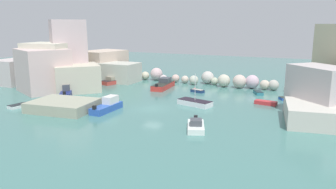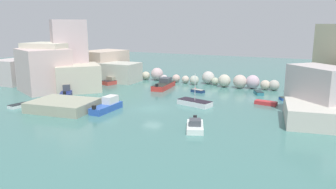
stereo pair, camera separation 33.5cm
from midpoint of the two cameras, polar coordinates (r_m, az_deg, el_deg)
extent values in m
plane|color=#447973|center=(46.14, -2.92, -2.43)|extent=(160.00, 160.00, 0.00)
cube|color=beige|center=(73.17, -11.13, 5.15)|extent=(7.96, 9.73, 5.94)
cube|color=beige|center=(67.88, -8.69, 3.82)|extent=(7.82, 5.52, 3.86)
cube|color=#BFB1B0|center=(71.33, -25.11, 3.59)|extent=(5.89, 7.30, 4.81)
cube|color=beige|center=(61.32, -20.94, 3.95)|extent=(10.81, 10.20, 7.40)
cube|color=beige|center=(70.51, -16.32, 6.07)|extent=(7.50, 7.51, 9.45)
cube|color=beige|center=(63.75, -16.94, 6.74)|extent=(8.11, 8.14, 12.34)
cube|color=beige|center=(60.03, -15.64, 2.81)|extent=(10.19, 10.20, 4.64)
cube|color=beige|center=(63.21, -20.04, 4.65)|extent=(8.38, 6.41, 8.29)
cube|color=beige|center=(66.66, -16.68, 6.01)|extent=(8.77, 8.30, 10.10)
cube|color=beige|center=(42.52, 23.72, -3.12)|extent=(7.40, 8.59, 2.31)
cube|color=#BFB4B4|center=(45.50, 24.56, 0.44)|extent=(8.60, 8.51, 6.45)
sphere|color=#B1AFBE|center=(72.48, -8.59, 3.92)|extent=(2.78, 2.78, 2.78)
sphere|color=beige|center=(71.25, -6.68, 3.35)|extent=(1.61, 1.61, 1.61)
sphere|color=#B7B8A3|center=(70.81, -5.67, 3.70)|extent=(2.53, 2.53, 2.53)
sphere|color=beige|center=(69.86, -4.10, 3.28)|extent=(1.73, 1.73, 1.73)
sphere|color=beige|center=(69.24, -2.15, 3.58)|extent=(2.58, 2.58, 2.58)
sphere|color=beige|center=(66.79, -0.91, 2.79)|extent=(1.48, 1.48, 1.48)
sphere|color=beige|center=(66.71, 1.19, 2.82)|extent=(1.58, 1.58, 1.58)
sphere|color=beige|center=(65.70, 2.80, 2.63)|extent=(1.50, 1.50, 1.50)
sphere|color=#B8BEAD|center=(64.11, 4.33, 2.51)|extent=(1.80, 1.80, 1.80)
sphere|color=beige|center=(65.35, 6.74, 2.94)|extent=(2.47, 2.47, 2.47)
sphere|color=#B2BAA0|center=(64.32, 7.92, 2.30)|extent=(1.44, 1.44, 1.44)
sphere|color=beige|center=(62.52, 9.48, 2.39)|extent=(2.36, 2.36, 2.36)
sphere|color=beige|center=(61.90, 12.11, 2.24)|extent=(2.47, 2.47, 2.47)
sphere|color=#C8ACBD|center=(62.06, 14.22, 2.16)|extent=(2.47, 2.47, 2.47)
sphere|color=beige|center=(61.51, 16.24, 1.62)|extent=(1.76, 1.76, 1.76)
sphere|color=#B7B2A8|center=(61.38, 17.66, 1.57)|extent=(1.87, 1.87, 1.87)
sphere|color=#B7C2B9|center=(60.97, 19.83, 1.04)|extent=(1.22, 1.22, 1.22)
cube|color=#9B9D87|center=(47.14, -17.85, -1.83)|extent=(9.11, 7.36, 1.38)
sphere|color=red|center=(58.83, 4.48, 0.97)|extent=(0.45, 0.45, 0.45)
cube|color=navy|center=(57.09, 4.96, 0.60)|extent=(2.51, 1.57, 0.42)
cube|color=#282D37|center=(57.04, 4.96, 0.83)|extent=(2.46, 1.54, 0.06)
cube|color=#ADA89E|center=(57.04, 4.96, 0.84)|extent=(2.14, 1.34, 0.08)
cube|color=teal|center=(57.34, 15.20, 0.29)|extent=(2.08, 2.73, 0.47)
cube|color=#1D2E33|center=(57.29, 15.21, 0.55)|extent=(2.03, 2.67, 0.06)
cube|color=blue|center=(54.56, 19.86, -0.65)|extent=(2.80, 2.45, 0.39)
cube|color=#2C322C|center=(54.52, 19.88, -0.42)|extent=(2.74, 2.40, 0.06)
cube|color=navy|center=(56.16, -17.38, 0.10)|extent=(4.33, 5.06, 0.83)
cube|color=#3F444C|center=(56.76, -17.35, 1.17)|extent=(1.71, 1.76, 1.00)
cube|color=black|center=(53.72, -17.69, 0.28)|extent=(0.57, 0.55, 0.50)
cube|color=#2B55B3|center=(45.38, -10.82, -2.31)|extent=(1.78, 5.57, 0.87)
cube|color=silver|center=(45.98, -10.12, -0.88)|extent=(1.39, 2.17, 1.02)
cube|color=black|center=(43.17, -12.85, -2.20)|extent=(0.44, 0.37, 0.50)
cube|color=red|center=(60.29, -1.00, 1.49)|extent=(2.84, 7.04, 0.91)
cube|color=#2A2E27|center=(60.20, -1.00, 1.95)|extent=(2.79, 6.90, 0.06)
cube|color=#3F444C|center=(61.08, -0.65, 2.51)|extent=(1.95, 2.42, 0.92)
cube|color=black|center=(57.15, -2.17, 1.61)|extent=(0.47, 0.40, 0.50)
cube|color=red|center=(50.26, 16.37, -1.38)|extent=(3.24, 1.62, 0.55)
cube|color=white|center=(51.25, -24.61, -1.82)|extent=(1.76, 2.95, 0.42)
cube|color=#1F2529|center=(51.19, -24.63, -1.56)|extent=(1.73, 2.89, 0.06)
cube|color=silver|center=(37.08, 4.58, -5.61)|extent=(3.17, 4.46, 0.62)
cube|color=#3F444C|center=(36.67, 4.60, -4.79)|extent=(1.74, 1.84, 0.64)
cube|color=black|center=(38.73, 4.57, -3.97)|extent=(0.54, 0.49, 0.50)
cube|color=white|center=(47.86, 4.47, -1.46)|extent=(5.37, 3.23, 0.73)
cube|color=black|center=(47.77, 4.47, -1.00)|extent=(5.26, 3.17, 0.06)
cylinder|color=silver|center=(47.37, 4.51, 1.27)|extent=(0.10, 0.10, 3.92)
cube|color=#BD3E37|center=(66.30, -9.45, 2.22)|extent=(3.58, 5.92, 0.72)
cube|color=#292225|center=(66.23, -9.46, 2.56)|extent=(3.50, 5.80, 0.06)
cube|color=#9E937F|center=(65.77, -9.89, 2.78)|extent=(2.03, 1.96, 0.75)
cube|color=black|center=(67.90, -7.80, 3.03)|extent=(0.52, 0.46, 0.50)
camera|label=1|loc=(0.17, -90.19, -0.04)|focal=35.21mm
camera|label=2|loc=(0.17, 89.81, 0.04)|focal=35.21mm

